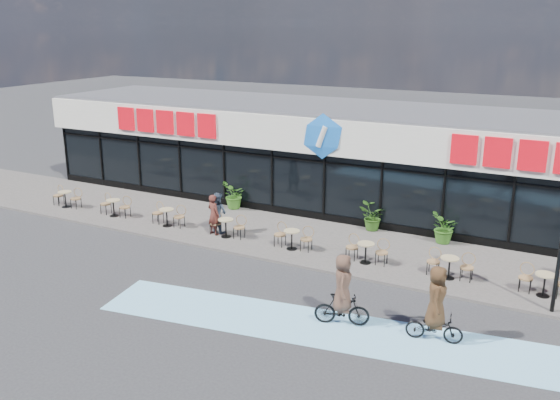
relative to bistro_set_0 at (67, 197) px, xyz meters
name	(u,v)px	position (x,y,z in m)	size (l,w,h in m)	color
ground	(240,283)	(11.32, -3.38, -0.56)	(120.00, 120.00, 0.00)	#28282B
sidewalk	(299,239)	(11.32, 1.12, -0.51)	(44.00, 5.00, 0.10)	#5A534F
bike_lane	(335,330)	(15.32, -4.88, -0.55)	(14.00, 2.20, 0.01)	#7ABEE6
building	(350,156)	(11.32, 6.55, 1.78)	(30.60, 6.57, 4.75)	black
bistro_set_0	(67,197)	(0.00, 0.00, 0.00)	(1.54, 0.62, 0.90)	tan
bistro_set_1	(115,205)	(2.90, 0.00, 0.00)	(1.54, 0.62, 0.90)	tan
bistro_set_2	(168,215)	(5.81, 0.00, 0.00)	(1.54, 0.62, 0.90)	tan
bistro_set_3	(227,225)	(8.71, 0.00, 0.00)	(1.54, 0.62, 0.90)	tan
bistro_set_4	(293,237)	(11.61, 0.00, 0.00)	(1.54, 0.62, 0.90)	tan
bistro_set_5	(367,250)	(14.52, 0.00, 0.00)	(1.54, 0.62, 0.90)	tan
bistro_set_6	(450,265)	(17.42, 0.00, 0.00)	(1.54, 0.62, 0.90)	tan
bistro_set_7	(545,281)	(20.32, 0.00, 0.00)	(1.54, 0.62, 0.90)	tan
potted_plant_left	(234,195)	(7.05, 3.24, 0.17)	(1.13, 0.98, 1.26)	#376C1F
potted_plant_mid	(371,217)	(13.55, 3.30, 0.11)	(1.02, 0.89, 1.14)	#2A5217
potted_plant_right	(444,228)	(16.54, 3.13, 0.16)	(1.10, 0.96, 1.23)	#2F611B
patron_left	(214,214)	(8.10, -0.03, 0.37)	(0.60, 0.39, 1.65)	#4E221C
patron_right	(218,212)	(8.11, 0.27, 0.37)	(0.80, 0.63, 1.65)	#333F4F
cyclist_a	(342,296)	(15.35, -4.49, 0.35)	(1.63, 0.94, 2.13)	black
cyclist_b	(436,311)	(17.90, -4.20, 0.34)	(1.58, 0.91, 2.16)	black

